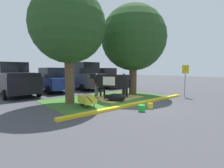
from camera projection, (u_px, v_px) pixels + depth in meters
name	position (u px, v px, depth m)	size (l,w,h in m)	color
ground_plane	(134.00, 104.00, 8.87)	(80.00, 80.00, 0.00)	#424247
grass_island	(108.00, 99.00, 10.55)	(7.58, 4.48, 0.02)	#386B28
curb_yellow	(137.00, 104.00, 8.74)	(8.78, 0.24, 0.12)	yellow
hay_bedding	(115.00, 97.00, 10.89)	(3.20, 2.40, 0.04)	tan
shade_tree_left	(68.00, 26.00, 8.75)	(3.99, 3.99, 6.20)	brown
shade_tree_right	(133.00, 38.00, 11.95)	(4.70, 4.70, 6.50)	brown
cow_holstein	(112.00, 81.00, 11.03)	(1.51, 3.02, 1.56)	black
calf_lying	(116.00, 98.00, 9.60)	(0.95, 1.30, 0.48)	black
person_handler	(124.00, 83.00, 12.19)	(0.36, 0.44, 1.58)	black
person_visitor_near	(96.00, 84.00, 11.81)	(0.52, 0.34, 1.59)	slate
wheelbarrow	(87.00, 99.00, 8.16)	(0.66, 1.61, 0.63)	gold
parking_sign	(185.00, 74.00, 11.28)	(0.11, 0.44, 2.17)	#99999E
bucket_green	(142.00, 108.00, 7.37)	(0.33, 0.33, 0.29)	green
bucket_yellow	(150.00, 105.00, 7.89)	(0.30, 0.30, 0.28)	yellow
pickup_truck_black	(16.00, 80.00, 12.03)	(2.28, 5.43, 2.42)	black
sedan_blue	(53.00, 80.00, 13.88)	(2.07, 4.43, 2.02)	navy
suv_dark_grey	(83.00, 76.00, 15.66)	(2.17, 4.63, 2.52)	#3D3D42
sedan_red	(104.00, 78.00, 17.27)	(2.07, 4.43, 2.02)	red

